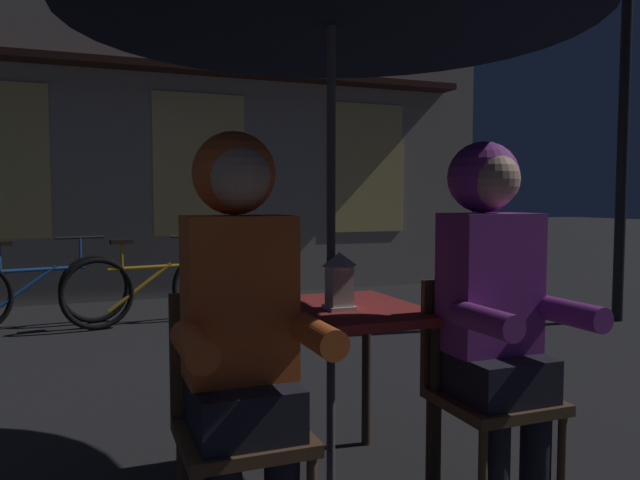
# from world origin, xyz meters

# --- Properties ---
(cafe_table) EXTENTS (0.72, 0.72, 0.74)m
(cafe_table) POSITION_xyz_m (0.00, 0.00, 0.64)
(cafe_table) COLOR maroon
(cafe_table) RESTS_ON ground_plane
(lantern) EXTENTS (0.11, 0.11, 0.23)m
(lantern) POSITION_xyz_m (0.01, -0.06, 0.86)
(lantern) COLOR white
(lantern) RESTS_ON cafe_table
(chair_left) EXTENTS (0.40, 0.40, 0.87)m
(chair_left) POSITION_xyz_m (-0.48, -0.37, 0.49)
(chair_left) COLOR #513823
(chair_left) RESTS_ON ground_plane
(chair_right) EXTENTS (0.40, 0.40, 0.87)m
(chair_right) POSITION_xyz_m (0.48, -0.37, 0.49)
(chair_right) COLOR #513823
(chair_right) RESTS_ON ground_plane
(person_left_hooded) EXTENTS (0.45, 0.56, 1.40)m
(person_left_hooded) POSITION_xyz_m (-0.48, -0.43, 0.85)
(person_left_hooded) COLOR black
(person_left_hooded) RESTS_ON ground_plane
(person_right_hooded) EXTENTS (0.45, 0.56, 1.40)m
(person_right_hooded) POSITION_xyz_m (0.48, -0.43, 0.85)
(person_right_hooded) COLOR black
(person_right_hooded) RESTS_ON ground_plane
(shopfront_building) EXTENTS (10.00, 0.93, 6.20)m
(shopfront_building) POSITION_xyz_m (-0.74, 5.40, 3.09)
(shopfront_building) COLOR #9E9389
(shopfront_building) RESTS_ON ground_plane
(street_lamp) EXTENTS (0.32, 0.32, 3.88)m
(street_lamp) POSITION_xyz_m (3.89, 2.14, 2.71)
(street_lamp) COLOR black
(street_lamp) RESTS_ON ground_plane
(bicycle_second) EXTENTS (1.66, 0.38, 0.84)m
(bicycle_second) POSITION_xyz_m (-1.37, 3.75, 0.35)
(bicycle_second) COLOR black
(bicycle_second) RESTS_ON ground_plane
(bicycle_third) EXTENTS (1.66, 0.36, 0.84)m
(bicycle_third) POSITION_xyz_m (-0.36, 3.60, 0.35)
(bicycle_third) COLOR black
(bicycle_third) RESTS_ON ground_plane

